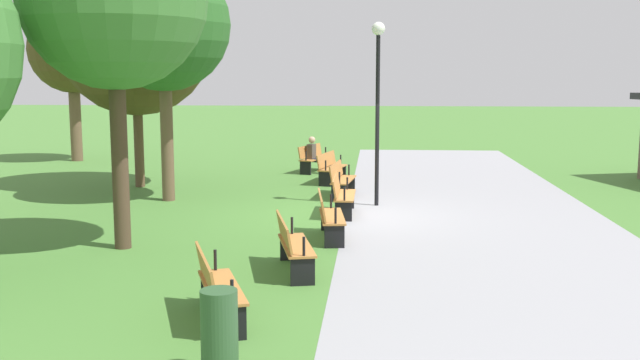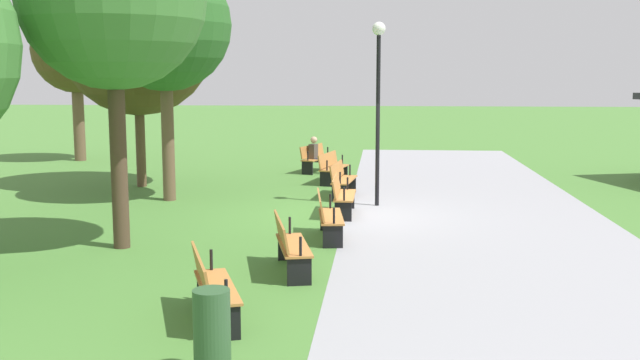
{
  "view_description": "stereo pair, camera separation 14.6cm",
  "coord_description": "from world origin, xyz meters",
  "px_view_note": "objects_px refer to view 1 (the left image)",
  "views": [
    {
      "loc": [
        16.55,
        0.69,
        3.19
      ],
      "look_at": [
        0.0,
        -0.58,
        0.8
      ],
      "focal_mm": 41.07,
      "sensor_mm": 36.0,
      "label": 1
    },
    {
      "loc": [
        16.54,
        0.84,
        3.19
      ],
      "look_at": [
        0.0,
        -0.58,
        0.8
      ],
      "focal_mm": 41.07,
      "sensor_mm": 36.0,
      "label": 2
    }
  ],
  "objects_px": {
    "tree_3": "(164,25)",
    "trash_bin": "(219,333)",
    "bench_3": "(342,194)",
    "tree_1": "(72,51)",
    "person_seated": "(314,154)",
    "bench_5": "(292,244)",
    "bench_6": "(216,286)",
    "bench_0": "(314,158)",
    "tree_4": "(135,39)",
    "bench_4": "(329,215)",
    "lamp_post": "(378,81)",
    "bench_1": "(331,167)",
    "bench_2": "(341,179)"
  },
  "relations": [
    {
      "from": "tree_3",
      "to": "trash_bin",
      "type": "bearing_deg",
      "value": 18.68
    },
    {
      "from": "bench_3",
      "to": "tree_1",
      "type": "relative_size",
      "value": 0.3
    },
    {
      "from": "person_seated",
      "to": "bench_5",
      "type": "bearing_deg",
      "value": 22.92
    },
    {
      "from": "bench_6",
      "to": "trash_bin",
      "type": "height_order",
      "value": "trash_bin"
    },
    {
      "from": "bench_0",
      "to": "bench_6",
      "type": "bearing_deg",
      "value": 19.74
    },
    {
      "from": "bench_6",
      "to": "tree_4",
      "type": "height_order",
      "value": "tree_4"
    },
    {
      "from": "bench_6",
      "to": "tree_1",
      "type": "height_order",
      "value": "tree_1"
    },
    {
      "from": "bench_5",
      "to": "tree_3",
      "type": "xyz_separation_m",
      "value": [
        -6.62,
        -3.95,
        3.94
      ]
    },
    {
      "from": "bench_0",
      "to": "bench_4",
      "type": "bearing_deg",
      "value": 26.28
    },
    {
      "from": "tree_1",
      "to": "lamp_post",
      "type": "bearing_deg",
      "value": 52.26
    },
    {
      "from": "bench_3",
      "to": "bench_6",
      "type": "distance_m",
      "value": 7.57
    },
    {
      "from": "bench_3",
      "to": "bench_0",
      "type": "bearing_deg",
      "value": -170.19
    },
    {
      "from": "bench_1",
      "to": "bench_2",
      "type": "bearing_deg",
      "value": 22.97
    },
    {
      "from": "bench_6",
      "to": "tree_4",
      "type": "xyz_separation_m",
      "value": [
        -11.28,
        -4.71,
        3.73
      ]
    },
    {
      "from": "lamp_post",
      "to": "trash_bin",
      "type": "distance_m",
      "value": 10.9
    },
    {
      "from": "bench_2",
      "to": "person_seated",
      "type": "bearing_deg",
      "value": -159.91
    },
    {
      "from": "bench_6",
      "to": "tree_1",
      "type": "relative_size",
      "value": 0.31
    },
    {
      "from": "bench_2",
      "to": "tree_1",
      "type": "height_order",
      "value": "tree_1"
    },
    {
      "from": "bench_4",
      "to": "tree_3",
      "type": "height_order",
      "value": "tree_3"
    },
    {
      "from": "tree_1",
      "to": "lamp_post",
      "type": "height_order",
      "value": "tree_1"
    },
    {
      "from": "bench_1",
      "to": "bench_6",
      "type": "height_order",
      "value": "same"
    },
    {
      "from": "bench_2",
      "to": "lamp_post",
      "type": "relative_size",
      "value": 0.39
    },
    {
      "from": "lamp_post",
      "to": "bench_6",
      "type": "bearing_deg",
      "value": -13.43
    },
    {
      "from": "bench_0",
      "to": "tree_4",
      "type": "xyz_separation_m",
      "value": [
        3.65,
        -4.71,
        3.73
      ]
    },
    {
      "from": "bench_5",
      "to": "bench_6",
      "type": "bearing_deg",
      "value": -29.51
    },
    {
      "from": "bench_0",
      "to": "trash_bin",
      "type": "relative_size",
      "value": 1.87
    },
    {
      "from": "bench_5",
      "to": "tree_1",
      "type": "xyz_separation_m",
      "value": [
        -14.97,
        -9.84,
        3.6
      ]
    },
    {
      "from": "tree_1",
      "to": "trash_bin",
      "type": "height_order",
      "value": "tree_1"
    },
    {
      "from": "bench_2",
      "to": "tree_3",
      "type": "distance_m",
      "value": 5.97
    },
    {
      "from": "bench_1",
      "to": "lamp_post",
      "type": "bearing_deg",
      "value": 33.13
    },
    {
      "from": "bench_4",
      "to": "bench_5",
      "type": "bearing_deg",
      "value": -16.39
    },
    {
      "from": "bench_6",
      "to": "person_seated",
      "type": "xyz_separation_m",
      "value": [
        -14.61,
        0.04,
        0.17
      ]
    },
    {
      "from": "bench_0",
      "to": "person_seated",
      "type": "xyz_separation_m",
      "value": [
        0.32,
        0.04,
        0.17
      ]
    },
    {
      "from": "bench_5",
      "to": "tree_1",
      "type": "relative_size",
      "value": 0.31
    },
    {
      "from": "bench_2",
      "to": "bench_4",
      "type": "height_order",
      "value": "same"
    },
    {
      "from": "trash_bin",
      "to": "bench_5",
      "type": "bearing_deg",
      "value": 175.84
    },
    {
      "from": "tree_1",
      "to": "tree_4",
      "type": "height_order",
      "value": "tree_4"
    },
    {
      "from": "tree_4",
      "to": "bench_4",
      "type": "bearing_deg",
      "value": 42.68
    },
    {
      "from": "bench_2",
      "to": "person_seated",
      "type": "xyz_separation_m",
      "value": [
        -4.61,
        -1.11,
        0.17
      ]
    },
    {
      "from": "bench_5",
      "to": "person_seated",
      "type": "height_order",
      "value": "person_seated"
    },
    {
      "from": "bench_2",
      "to": "person_seated",
      "type": "distance_m",
      "value": 4.75
    },
    {
      "from": "bench_0",
      "to": "bench_3",
      "type": "distance_m",
      "value": 7.57
    },
    {
      "from": "bench_5",
      "to": "lamp_post",
      "type": "relative_size",
      "value": 0.4
    },
    {
      "from": "tree_4",
      "to": "tree_1",
      "type": "bearing_deg",
      "value": -144.19
    },
    {
      "from": "person_seated",
      "to": "trash_bin",
      "type": "xyz_separation_m",
      "value": [
        16.34,
        0.37,
        -0.17
      ]
    },
    {
      "from": "bench_2",
      "to": "bench_5",
      "type": "bearing_deg",
      "value": 3.31
    },
    {
      "from": "bench_1",
      "to": "bench_5",
      "type": "xyz_separation_m",
      "value": [
        10.06,
        0.0,
        0.0
      ]
    },
    {
      "from": "tree_1",
      "to": "bench_1",
      "type": "bearing_deg",
      "value": 63.5
    },
    {
      "from": "bench_1",
      "to": "bench_3",
      "type": "height_order",
      "value": "same"
    },
    {
      "from": "bench_2",
      "to": "person_seated",
      "type": "height_order",
      "value": "person_seated"
    }
  ]
}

